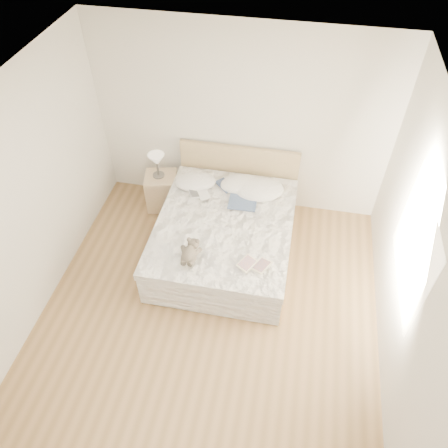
# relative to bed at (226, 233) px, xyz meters

# --- Properties ---
(floor) EXTENTS (4.00, 4.50, 0.00)m
(floor) POSITION_rel_bed_xyz_m (0.00, -1.19, -0.31)
(floor) COLOR brown
(floor) RESTS_ON ground
(ceiling) EXTENTS (4.00, 4.50, 0.00)m
(ceiling) POSITION_rel_bed_xyz_m (0.00, -1.19, 2.39)
(ceiling) COLOR silver
(ceiling) RESTS_ON ground
(wall_back) EXTENTS (4.00, 0.02, 2.70)m
(wall_back) POSITION_rel_bed_xyz_m (0.00, 1.06, 1.04)
(wall_back) COLOR silver
(wall_back) RESTS_ON ground
(wall_left) EXTENTS (0.02, 4.50, 2.70)m
(wall_left) POSITION_rel_bed_xyz_m (-2.00, -1.19, 1.04)
(wall_left) COLOR silver
(wall_left) RESTS_ON ground
(wall_right) EXTENTS (0.02, 4.50, 2.70)m
(wall_right) POSITION_rel_bed_xyz_m (2.00, -1.19, 1.04)
(wall_right) COLOR silver
(wall_right) RESTS_ON ground
(window) EXTENTS (0.02, 1.30, 1.10)m
(window) POSITION_rel_bed_xyz_m (1.99, -0.89, 1.14)
(window) COLOR white
(window) RESTS_ON wall_right
(bed) EXTENTS (1.72, 2.14, 1.00)m
(bed) POSITION_rel_bed_xyz_m (0.00, 0.00, 0.00)
(bed) COLOR tan
(bed) RESTS_ON floor
(nightstand) EXTENTS (0.52, 0.48, 0.56)m
(nightstand) POSITION_rel_bed_xyz_m (-1.09, 0.68, -0.03)
(nightstand) COLOR tan
(nightstand) RESTS_ON floor
(table_lamp) EXTENTS (0.28, 0.28, 0.37)m
(table_lamp) POSITION_rel_bed_xyz_m (-1.12, 0.69, 0.52)
(table_lamp) COLOR #4C4741
(table_lamp) RESTS_ON nightstand
(pillow_left) EXTENTS (0.64, 0.52, 0.17)m
(pillow_left) POSITION_rel_bed_xyz_m (-0.54, 0.57, 0.33)
(pillow_left) COLOR white
(pillow_left) RESTS_ON bed
(pillow_middle) EXTENTS (0.66, 0.55, 0.17)m
(pillow_middle) POSITION_rel_bed_xyz_m (0.09, 0.64, 0.33)
(pillow_middle) COLOR white
(pillow_middle) RESTS_ON bed
(pillow_right) EXTENTS (0.77, 0.64, 0.20)m
(pillow_right) POSITION_rel_bed_xyz_m (0.36, 0.57, 0.33)
(pillow_right) COLOR white
(pillow_right) RESTS_ON bed
(blouse) EXTENTS (0.60, 0.64, 0.02)m
(blouse) POSITION_rel_bed_xyz_m (0.17, 0.41, 0.32)
(blouse) COLOR navy
(blouse) RESTS_ON bed
(photo_book) EXTENTS (0.34, 0.31, 0.02)m
(photo_book) POSITION_rel_bed_xyz_m (-0.43, 0.33, 0.32)
(photo_book) COLOR white
(photo_book) RESTS_ON bed
(childrens_book) EXTENTS (0.41, 0.36, 0.02)m
(childrens_book) POSITION_rel_bed_xyz_m (0.48, -0.73, 0.32)
(childrens_book) COLOR #FFF3C9
(childrens_book) RESTS_ON bed
(teddy_bear) EXTENTS (0.23, 0.32, 0.17)m
(teddy_bear) POSITION_rel_bed_xyz_m (-0.28, -0.78, 0.34)
(teddy_bear) COLOR brown
(teddy_bear) RESTS_ON bed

